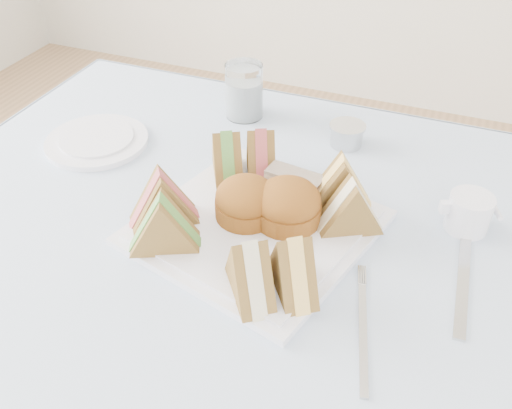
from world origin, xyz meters
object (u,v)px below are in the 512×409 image
at_px(serving_plate, 256,228).
at_px(water_glass, 244,91).
at_px(creamer_jug, 469,213).
at_px(table, 208,396).

height_order(serving_plate, water_glass, water_glass).
height_order(serving_plate, creamer_jug, creamer_jug).
bearing_deg(serving_plate, creamer_jug, 37.79).
relative_size(table, creamer_jug, 13.79).
height_order(table, serving_plate, serving_plate).
xyz_separation_m(table, creamer_jug, (0.36, 0.19, 0.40)).
bearing_deg(water_glass, table, -77.96).
height_order(water_glass, creamer_jug, water_glass).
relative_size(table, serving_plate, 2.88).
relative_size(serving_plate, water_glass, 2.91).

